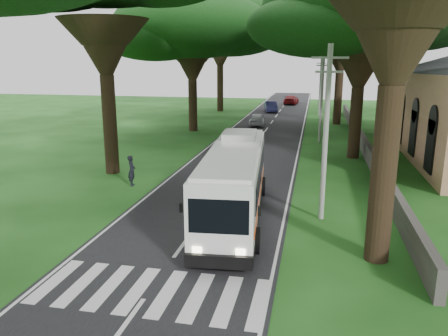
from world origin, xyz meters
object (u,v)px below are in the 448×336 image
object	(u,v)px
pole_mid	(322,96)
distant_car_a	(257,119)
coach_bus	(235,180)
distant_car_c	(291,100)
pole_near	(326,131)
pole_far	(320,84)
distant_car_b	(271,107)
pedestrian	(132,171)

from	to	relation	value
pole_mid	distant_car_a	world-z (taller)	pole_mid
coach_bus	distant_car_c	xyz separation A→B (m)	(-0.43, 54.41, -1.05)
pole_near	pole_far	distance (m)	40.00
distant_car_a	distant_car_b	bearing A→B (deg)	-96.50
pole_far	distant_car_a	bearing A→B (deg)	-121.65
pole_near	coach_bus	distance (m)	4.73
pole_mid	pole_far	bearing A→B (deg)	90.00
pole_near	distant_car_b	world-z (taller)	pole_near
pole_near	distant_car_b	bearing A→B (deg)	98.99
pole_far	pole_mid	bearing A→B (deg)	-90.00
pole_near	coach_bus	bearing A→B (deg)	-171.06
distant_car_a	coach_bus	bearing A→B (deg)	89.87
pole_far	pole_near	bearing A→B (deg)	-90.00
pole_mid	distant_car_a	size ratio (longest dim) A/B	1.96
distant_car_a	distant_car_c	distance (m)	25.07
pole_far	pedestrian	bearing A→B (deg)	-106.70
coach_bus	distant_car_a	size ratio (longest dim) A/B	2.85
distant_car_b	distant_car_c	world-z (taller)	distant_car_b
pole_near	distant_car_a	xyz separation A→B (m)	(-6.89, 28.82, -3.45)
distant_car_c	pole_mid	bearing A→B (deg)	102.47
pole_mid	distant_car_c	distance (m)	34.24
distant_car_a	pedestrian	world-z (taller)	pedestrian
pole_near	pedestrian	bearing A→B (deg)	162.89
pole_near	pole_mid	size ratio (longest dim) A/B	1.00
distant_car_b	pedestrian	size ratio (longest dim) A/B	2.45
pole_far	distant_car_b	distance (m)	7.85
pole_near	pole_far	world-z (taller)	same
distant_car_b	pole_near	bearing A→B (deg)	-92.49
distant_car_b	pedestrian	xyz separation A→B (m)	(-4.29, -38.91, 0.15)
distant_car_b	distant_car_a	bearing A→B (deg)	-102.34
pole_near	distant_car_a	size ratio (longest dim) A/B	1.96
distant_car_a	distant_car_c	bearing A→B (deg)	-101.16
distant_car_a	pole_far	bearing A→B (deg)	-127.30
pole_mid	coach_bus	distance (m)	21.16
distant_car_b	pedestrian	bearing A→B (deg)	-107.78
distant_car_a	pedestrian	size ratio (longest dim) A/B	2.23
distant_car_b	coach_bus	bearing A→B (deg)	-97.97
pole_near	pole_mid	world-z (taller)	same
pole_far	distant_car_a	distance (m)	13.58
distant_car_b	distant_car_c	xyz separation A→B (m)	(2.21, 11.48, -0.00)
pole_far	distant_car_b	xyz separation A→B (m)	(-6.69, 2.29, -3.41)
pole_near	distant_car_b	distance (m)	42.96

